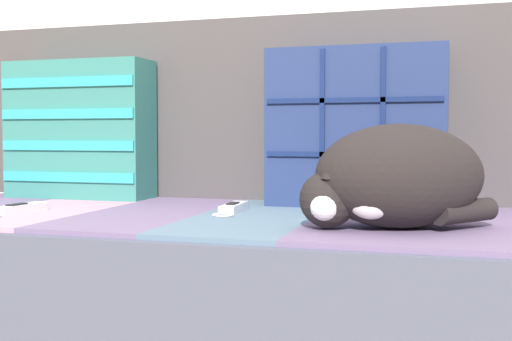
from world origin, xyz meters
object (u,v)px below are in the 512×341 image
game_remote_near (233,208)px  couch (264,306)px  throw_pillow_quilted (356,128)px  sleeping_cat (392,179)px  throw_pillow_striped (80,130)px  game_remote_far (18,209)px

game_remote_near → couch: bearing=3.1°
throw_pillow_quilted → game_remote_near: (-0.25, -0.19, -0.19)m
sleeping_cat → throw_pillow_striped: bearing=158.1°
throw_pillow_striped → game_remote_far: size_ratio=2.13×
couch → game_remote_far: (-0.53, -0.17, 0.22)m
sleeping_cat → game_remote_far: size_ratio=1.93×
throw_pillow_quilted → sleeping_cat: throw_pillow_quilted is taller
game_remote_far → throw_pillow_quilted: bearing=26.5°
couch → game_remote_far: game_remote_far is taller
game_remote_near → game_remote_far: bearing=-160.7°
sleeping_cat → game_remote_far: 0.84m
couch → game_remote_far: 0.60m
throw_pillow_quilted → game_remote_far: (-0.71, -0.36, -0.19)m
couch → sleeping_cat: size_ratio=5.09×
couch → throw_pillow_quilted: bearing=46.6°
throw_pillow_quilted → game_remote_far: throw_pillow_quilted is taller
throw_pillow_quilted → couch: bearing=-133.4°
game_remote_near → sleeping_cat: bearing=-23.8°
couch → throw_pillow_striped: 0.74m
throw_pillow_quilted → throw_pillow_striped: size_ratio=1.05×
throw_pillow_striped → sleeping_cat: bearing=-21.9°
game_remote_far → couch: bearing=17.2°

